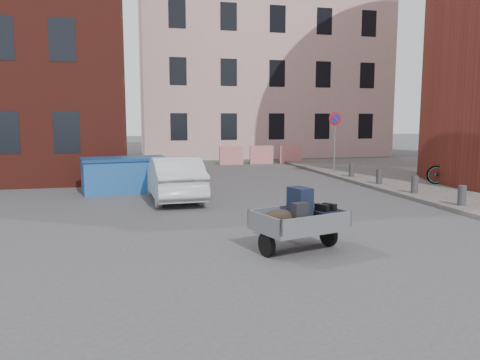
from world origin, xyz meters
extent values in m
plane|color=#38383A|center=(0.00, 0.00, 0.00)|extent=(120.00, 120.00, 0.00)
cube|color=#C79E99|center=(6.00, 22.00, 7.00)|extent=(16.00, 8.00, 14.00)
cylinder|color=gray|center=(6.00, 9.50, 1.42)|extent=(0.07, 0.07, 2.60)
cylinder|color=red|center=(6.00, 9.48, 2.47)|extent=(0.60, 0.03, 0.60)
cylinder|color=navy|center=(6.00, 9.46, 2.47)|extent=(0.44, 0.03, 0.44)
cylinder|color=#3A3A3D|center=(6.00, 1.20, 0.40)|extent=(0.22, 0.22, 0.55)
cylinder|color=#3A3A3D|center=(6.00, 3.40, 0.40)|extent=(0.22, 0.22, 0.55)
cylinder|color=#3A3A3D|center=(6.00, 5.60, 0.40)|extent=(0.22, 0.22, 0.55)
cylinder|color=#3A3A3D|center=(6.00, 7.80, 0.40)|extent=(0.22, 0.22, 0.55)
cube|color=red|center=(2.50, 15.00, 0.50)|extent=(1.30, 0.18, 1.00)
cube|color=red|center=(4.20, 15.00, 0.50)|extent=(1.30, 0.18, 1.00)
cube|color=red|center=(5.90, 15.00, 0.50)|extent=(1.30, 0.18, 1.00)
cylinder|color=black|center=(-0.44, -1.81, 0.22)|extent=(0.22, 0.45, 0.44)
cylinder|color=black|center=(0.94, -1.40, 0.22)|extent=(0.22, 0.45, 0.44)
cube|color=slate|center=(0.25, -1.60, 0.46)|extent=(1.85, 1.52, 0.08)
cube|color=slate|center=(-0.50, -1.83, 0.64)|extent=(0.36, 1.06, 0.28)
cube|color=slate|center=(1.00, -1.38, 0.64)|extent=(0.36, 1.06, 0.28)
cube|color=slate|center=(0.10, -1.10, 0.64)|extent=(1.54, 0.50, 0.28)
cube|color=slate|center=(0.40, -2.11, 0.64)|extent=(1.54, 0.50, 0.28)
cube|color=slate|center=(-0.01, -0.74, 0.40)|extent=(0.28, 0.69, 0.06)
cube|color=#141B30|center=(0.28, -1.54, 0.85)|extent=(0.42, 0.52, 0.70)
cube|color=black|center=(0.76, -1.55, 0.62)|extent=(0.56, 0.69, 0.25)
ellipsoid|color=black|center=(-0.21, -1.80, 0.68)|extent=(0.68, 0.52, 0.36)
cube|color=black|center=(0.15, -1.90, 0.74)|extent=(0.32, 0.25, 0.48)
ellipsoid|color=blue|center=(0.10, -1.28, 0.62)|extent=(0.43, 0.39, 0.24)
cube|color=black|center=(0.70, -1.63, 0.81)|extent=(0.24, 0.29, 0.13)
cube|color=black|center=(0.87, -1.57, 0.81)|extent=(0.24, 0.29, 0.13)
cube|color=#2259A5|center=(-3.02, 6.50, 0.54)|extent=(2.90, 1.78, 1.09)
cube|color=navy|center=(-3.02, 6.50, 1.13)|extent=(3.01, 1.88, 0.09)
imported|color=silver|center=(-1.51, 4.66, 0.67)|extent=(1.63, 4.11, 1.33)
imported|color=black|center=(8.61, 4.90, 0.64)|extent=(2.09, 1.28, 1.04)
camera|label=1|loc=(-2.77, -9.69, 2.48)|focal=35.00mm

